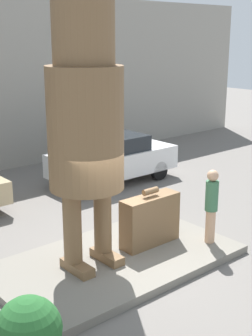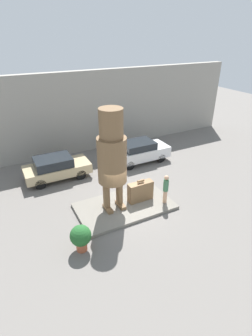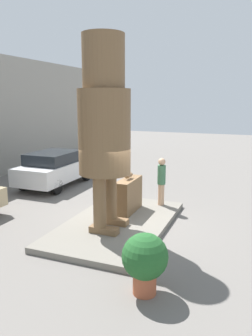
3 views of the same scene
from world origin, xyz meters
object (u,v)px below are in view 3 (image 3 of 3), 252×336
at_px(tourist, 161,179).
at_px(parked_car_white, 56,168).
at_px(giant_suitcase, 129,195).
at_px(planter_pot, 145,259).
at_px(statue_figure, 104,120).

xyz_separation_m(tourist, parked_car_white, (1.48, 5.34, -0.26)).
distance_m(giant_suitcase, planter_pot, 4.47).
bearing_deg(tourist, parked_car_white, 74.49).
height_order(giant_suitcase, tourist, tourist).
bearing_deg(statue_figure, planter_pot, -140.63).
relative_size(parked_car_white, planter_pot, 3.27).
relative_size(tourist, planter_pot, 1.33).
bearing_deg(giant_suitcase, statue_figure, 176.50).
bearing_deg(giant_suitcase, tourist, -36.78).
distance_m(statue_figure, tourist, 3.57).
xyz_separation_m(giant_suitcase, parked_car_white, (2.56, 4.53, 0.10)).
bearing_deg(giant_suitcase, parked_car_white, 60.55).
xyz_separation_m(tourist, planter_pot, (-5.12, -1.11, -0.35)).
distance_m(statue_figure, giant_suitcase, 3.01).
bearing_deg(statue_figure, parked_car_white, 46.88).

